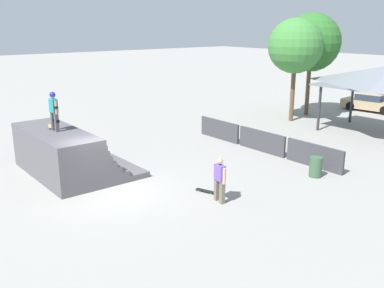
% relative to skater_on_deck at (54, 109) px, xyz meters
% --- Properties ---
extents(ground_plane, '(160.00, 160.00, 0.00)m').
position_rel_skater_on_deck_xyz_m(ground_plane, '(2.96, 0.76, -2.86)').
color(ground_plane, gray).
extents(quarter_pipe_ramp, '(5.27, 3.85, 1.93)m').
position_rel_skater_on_deck_xyz_m(quarter_pipe_ramp, '(-0.04, 0.33, -2.02)').
color(quarter_pipe_ramp, '#565459').
rests_on(quarter_pipe_ramp, ground).
extents(skater_on_deck, '(0.69, 0.24, 1.62)m').
position_rel_skater_on_deck_xyz_m(skater_on_deck, '(0.00, 0.00, 0.00)').
color(skater_on_deck, '#4C4C51').
rests_on(skater_on_deck, quarter_pipe_ramp).
extents(skateboard_on_deck, '(0.80, 0.44, 0.09)m').
position_rel_skater_on_deck_xyz_m(skateboard_on_deck, '(-0.65, 0.05, -0.87)').
color(skateboard_on_deck, red).
rests_on(skateboard_on_deck, quarter_pipe_ramp).
extents(bystander_walking, '(0.67, 0.29, 1.65)m').
position_rel_skater_on_deck_xyz_m(bystander_walking, '(6.33, 3.38, -1.94)').
color(bystander_walking, '#6B6051').
rests_on(bystander_walking, ground).
extents(skateboard_on_ground, '(0.87, 0.47, 0.09)m').
position_rel_skater_on_deck_xyz_m(skateboard_on_ground, '(5.37, 3.60, -2.81)').
color(skateboard_on_ground, green).
rests_on(skateboard_on_ground, ground).
extents(barrier_fence, '(9.22, 0.12, 1.05)m').
position_rel_skater_on_deck_xyz_m(barrier_fence, '(2.94, 9.32, -2.34)').
color(barrier_fence, '#3D3D42').
rests_on(barrier_fence, ground).
extents(tree_beside_pavilion, '(3.48, 3.48, 6.59)m').
position_rel_skater_on_deck_xyz_m(tree_beside_pavilion, '(-0.66, 16.15, 1.97)').
color(tree_beside_pavilion, brown).
rests_on(tree_beside_pavilion, ground).
extents(tree_far_back, '(3.93, 3.93, 6.95)m').
position_rel_skater_on_deck_xyz_m(tree_far_back, '(-1.24, 18.55, 2.11)').
color(tree_far_back, brown).
rests_on(tree_far_back, ground).
extents(trash_bin, '(0.52, 0.52, 0.85)m').
position_rel_skater_on_deck_xyz_m(trash_bin, '(6.89, 8.29, -2.44)').
color(trash_bin, '#385B3D').
rests_on(trash_bin, ground).
extents(parked_car_tan, '(4.26, 2.14, 1.27)m').
position_rel_skater_on_deck_xyz_m(parked_car_tan, '(0.95, 23.37, -2.26)').
color(parked_car_tan, tan).
rests_on(parked_car_tan, ground).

